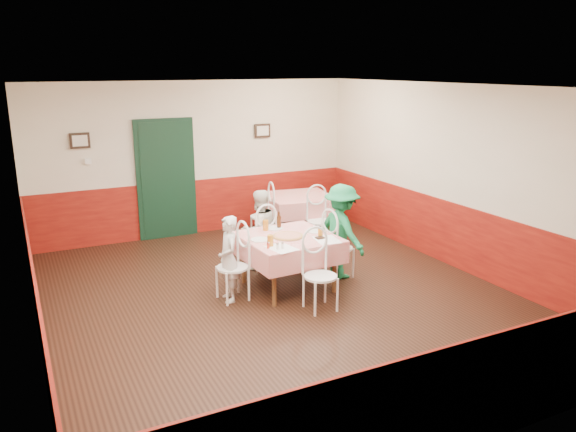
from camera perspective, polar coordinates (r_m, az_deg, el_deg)
name	(u,v)px	position (r m, az deg, el deg)	size (l,w,h in m)	color
floor	(280,298)	(7.70, -0.84, -8.29)	(7.00, 7.00, 0.00)	black
ceiling	(279,86)	(7.07, -0.92, 13.02)	(7.00, 7.00, 0.00)	white
back_wall	(197,159)	(10.47, -9.25, 5.78)	(6.00, 0.10, 2.80)	beige
front_wall	(480,291)	(4.51, 18.94, -7.27)	(6.00, 0.10, 2.80)	beige
left_wall	(25,226)	(6.59, -25.12, -0.92)	(0.10, 7.00, 2.80)	beige
right_wall	(457,177)	(8.95, 16.75, 3.78)	(0.10, 7.00, 2.80)	beige
wainscot_back	(199,206)	(10.63, -9.02, 0.98)	(6.00, 0.03, 1.00)	maroon
wainscot_front	(469,396)	(4.92, 17.89, -16.97)	(6.00, 0.03, 1.00)	maroon
wainscot_left	(37,304)	(6.87, -24.16, -8.14)	(0.03, 7.00, 1.00)	maroon
wainscot_right	(451,234)	(9.15, 16.26, -1.76)	(0.03, 7.00, 1.00)	maroon
door	(166,181)	(10.32, -12.26, 3.53)	(0.96, 0.06, 2.10)	black
picture_left	(80,141)	(9.95, -20.39, 7.19)	(0.32, 0.03, 0.26)	black
picture_right	(262,131)	(10.81, -2.62, 8.66)	(0.32, 0.03, 0.26)	black
thermostat	(88,161)	(10.01, -19.64, 5.27)	(0.10, 0.03, 0.10)	white
main_table	(288,262)	(7.91, 0.00, -4.73)	(1.22, 1.22, 0.77)	red
second_table	(300,216)	(10.32, 1.18, 0.02)	(1.12, 1.12, 0.77)	red
chair_left	(232,268)	(7.53, -5.68, -5.24)	(0.42, 0.42, 0.90)	white
chair_right	(338,248)	(8.31, 5.13, -3.26)	(0.42, 0.42, 0.90)	white
chair_far	(261,241)	(8.59, -2.77, -2.58)	(0.42, 0.42, 0.90)	white
chair_near	(321,277)	(7.20, 3.33, -6.16)	(0.42, 0.42, 0.90)	white
chair_second_a	(262,217)	(9.98, -2.63, -0.07)	(0.42, 0.42, 0.90)	white
chair_second_b	(320,222)	(9.66, 3.25, -0.59)	(0.42, 0.42, 0.90)	white
pizza	(288,236)	(7.74, 0.00, -2.05)	(0.42, 0.42, 0.03)	#B74723
plate_left	(260,240)	(7.61, -2.90, -2.41)	(0.25, 0.25, 0.01)	white
plate_right	(315,231)	(8.00, 2.80, -1.54)	(0.25, 0.25, 0.01)	white
plate_far	(274,228)	(8.14, -1.41, -1.25)	(0.25, 0.25, 0.01)	white
glass_a	(270,241)	(7.34, -1.81, -2.52)	(0.08, 0.08, 0.15)	#BF7219
glass_b	(320,232)	(7.76, 3.31, -1.66)	(0.07, 0.07, 0.12)	#BF7219
glass_c	(266,225)	(8.04, -2.28, -0.94)	(0.08, 0.08, 0.15)	#BF7219
beer_bottle	(279,221)	(8.13, -0.93, -0.48)	(0.06, 0.06, 0.23)	#381C0A
shaker_a	(278,246)	(7.21, -1.06, -3.10)	(0.04, 0.04, 0.09)	silver
shaker_b	(282,246)	(7.24, -0.57, -3.02)	(0.04, 0.04, 0.09)	silver
shaker_c	(268,245)	(7.26, -2.02, -2.97)	(0.04, 0.04, 0.09)	#B23319
menu_left	(281,248)	(7.28, -0.67, -3.28)	(0.30, 0.40, 0.00)	white
menu_right	(327,240)	(7.64, 3.95, -2.42)	(0.30, 0.40, 0.00)	white
wallet	(320,238)	(7.69, 3.26, -2.22)	(0.11, 0.09, 0.02)	black
diner_left	(229,259)	(7.46, -6.06, -4.36)	(0.42, 0.28, 1.16)	gray
diner_far	(259,230)	(8.59, -2.94, -1.41)	(0.60, 0.47, 1.24)	gray
diner_right	(342,231)	(8.26, 5.46, -1.55)	(0.90, 0.52, 1.40)	gray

